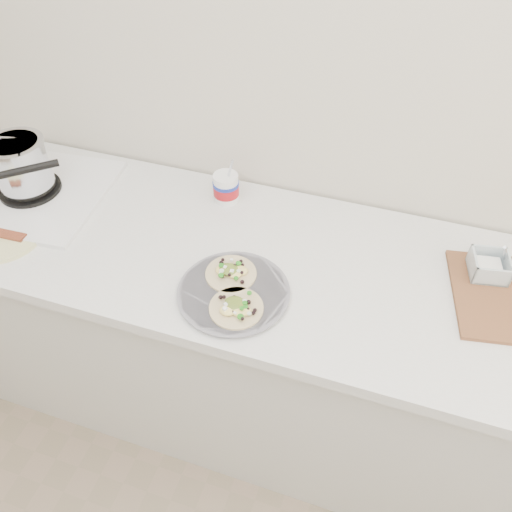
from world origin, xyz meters
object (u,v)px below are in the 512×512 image
(taco_plate, at_px, (233,290))
(bacon_plate, at_px, (3,236))
(tub, at_px, (227,185))
(stove, at_px, (25,175))

(taco_plate, bearing_deg, bacon_plate, -179.65)
(taco_plate, xyz_separation_m, tub, (-0.16, 0.37, 0.05))
(taco_plate, bearing_deg, tub, 112.91)
(stove, distance_m, tub, 0.65)
(stove, height_order, bacon_plate, stove)
(taco_plate, height_order, bacon_plate, taco_plate)
(bacon_plate, bearing_deg, stove, 103.50)
(taco_plate, distance_m, tub, 0.41)
(taco_plate, relative_size, tub, 1.60)
(stove, distance_m, taco_plate, 0.81)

